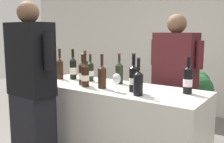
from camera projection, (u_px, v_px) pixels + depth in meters
wall_back at (196, 36)px, 4.65m from camera, size 8.00×0.10×2.80m
counter at (113, 131)px, 2.67m from camera, size 1.81×0.67×0.93m
wine_bottle_0 at (85, 68)px, 3.01m from camera, size 0.07×0.07×0.33m
wine_bottle_1 at (73, 68)px, 3.00m from camera, size 0.08×0.08×0.36m
wine_bottle_2 at (134, 78)px, 2.37m from camera, size 0.08×0.08×0.35m
wine_bottle_3 at (90, 71)px, 2.89m from camera, size 0.07×0.07×0.30m
wine_bottle_4 at (83, 73)px, 2.68m from camera, size 0.08×0.08×0.32m
wine_bottle_5 at (60, 68)px, 3.01m from camera, size 0.07×0.07×0.34m
wine_bottle_6 at (138, 82)px, 2.23m from camera, size 0.08×0.08×0.33m
wine_bottle_7 at (85, 75)px, 2.59m from camera, size 0.08×0.08×0.32m
wine_bottle_8 at (188, 80)px, 2.29m from camera, size 0.08×0.08×0.33m
wine_bottle_9 at (102, 76)px, 2.52m from camera, size 0.08×0.08×0.33m
wine_bottle_10 at (119, 72)px, 2.74m from camera, size 0.08×0.08×0.32m
wine_glass at (117, 80)px, 2.37m from camera, size 0.08×0.08×0.17m
person_server at (174, 92)px, 2.92m from camera, size 0.61×0.29×1.66m
person_guest at (32, 101)px, 2.38m from camera, size 0.58×0.26×1.73m
potted_shrub at (193, 96)px, 3.33m from camera, size 0.56×0.51×0.99m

